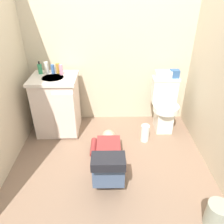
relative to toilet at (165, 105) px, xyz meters
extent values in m
cube|color=#836651|center=(-0.78, -0.77, -0.39)|extent=(2.79, 3.13, 0.04)
cube|color=beige|center=(-0.78, 0.34, 0.83)|extent=(2.45, 0.08, 2.40)
cube|color=silver|center=(0.00, -0.04, -0.18)|extent=(0.22, 0.30, 0.38)
cylinder|color=silver|center=(0.00, -0.10, 0.01)|extent=(0.35, 0.35, 0.08)
cube|color=silver|center=(0.00, 0.09, 0.18)|extent=(0.34, 0.17, 0.34)
cube|color=silver|center=(0.00, 0.09, 0.37)|extent=(0.36, 0.19, 0.03)
cube|color=beige|center=(-1.50, -0.04, 0.02)|extent=(0.56, 0.48, 0.78)
cube|color=silver|center=(-1.50, -0.04, 0.43)|extent=(0.60, 0.52, 0.04)
cylinder|color=silver|center=(-1.50, -0.06, 0.43)|extent=(0.28, 0.28, 0.05)
cube|color=beige|center=(-1.35, -0.30, 0.00)|extent=(0.26, 0.03, 0.66)
cylinder|color=silver|center=(-1.50, 0.10, 0.50)|extent=(0.02, 0.02, 0.10)
cube|color=maroon|center=(-0.79, -0.69, -0.28)|extent=(0.29, 0.52, 0.17)
sphere|color=tan|center=(-0.79, -0.36, -0.27)|extent=(0.19, 0.19, 0.19)
cube|color=#455874|center=(-0.79, -1.05, -0.19)|extent=(0.31, 0.28, 0.20)
cube|color=#455874|center=(-0.79, -1.19, -0.07)|extent=(0.31, 0.12, 0.32)
cube|color=black|center=(-0.79, -1.24, 0.11)|extent=(0.31, 0.19, 0.09)
cylinder|color=maroon|center=(-0.98, -0.53, -0.31)|extent=(0.08, 0.30, 0.08)
cube|color=silver|center=(-0.05, 0.09, 0.43)|extent=(0.22, 0.11, 0.10)
cube|color=#33598C|center=(0.10, 0.09, 0.44)|extent=(0.12, 0.09, 0.11)
cylinder|color=#379762|center=(-1.69, 0.08, 0.52)|extent=(0.06, 0.06, 0.13)
cylinder|color=black|center=(-1.69, 0.08, 0.60)|extent=(0.02, 0.02, 0.04)
cylinder|color=white|center=(-1.60, 0.08, 0.53)|extent=(0.06, 0.06, 0.16)
cylinder|color=#406BB1|center=(-1.52, 0.09, 0.51)|extent=(0.05, 0.05, 0.12)
cylinder|color=#BF8531|center=(-1.45, 0.09, 0.52)|extent=(0.05, 0.05, 0.14)
cylinder|color=pink|center=(-1.40, 0.03, 0.52)|extent=(0.05, 0.05, 0.13)
cylinder|color=gray|center=(0.15, -1.53, -0.25)|extent=(0.19, 0.19, 0.24)
cylinder|color=white|center=(-0.30, -0.32, -0.25)|extent=(0.11, 0.11, 0.24)
camera|label=1|loc=(-0.78, -2.72, 1.49)|focal=35.24mm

